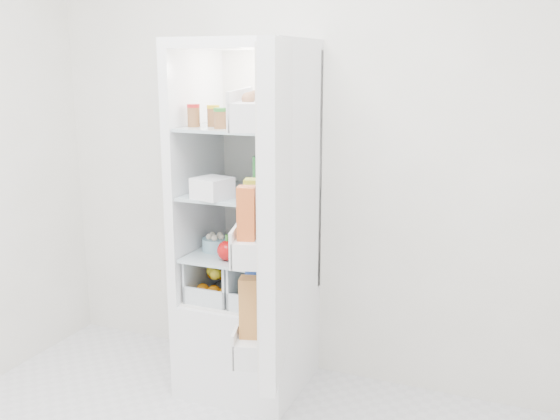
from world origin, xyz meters
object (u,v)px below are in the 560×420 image
at_px(refrigerator, 251,263).
at_px(fridge_door, 270,217).
at_px(red_cabbage, 280,234).
at_px(mushroom_bowl, 216,244).

bearing_deg(refrigerator, fridge_door, -58.51).
xyz_separation_m(red_cabbage, fridge_door, (0.23, -0.66, 0.26)).
bearing_deg(red_cabbage, refrigerator, -168.92).
bearing_deg(mushroom_bowl, red_cabbage, 25.08).
relative_size(mushroom_bowl, fridge_door, 0.11).
bearing_deg(fridge_door, red_cabbage, 3.22).
height_order(mushroom_bowl, fridge_door, fridge_door).
xyz_separation_m(mushroom_bowl, fridge_door, (0.53, -0.52, 0.31)).
bearing_deg(fridge_door, mushroom_bowl, 29.71).
height_order(red_cabbage, mushroom_bowl, red_cabbage).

